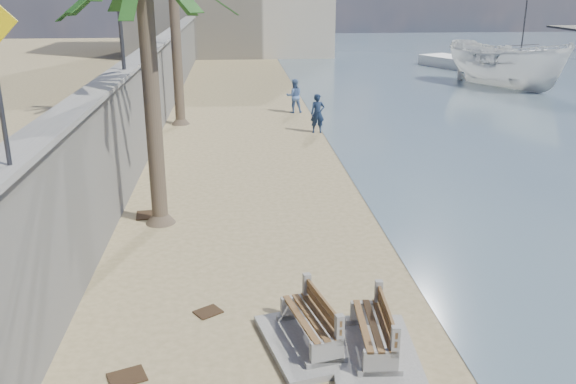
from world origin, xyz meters
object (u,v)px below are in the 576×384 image
person_b (294,94)px  bench_near (373,333)px  person_a (318,111)px  boat_cruiser (507,62)px  yacht_far (472,65)px  sailboat_west (520,56)px  bench_far (310,326)px

person_b → bench_near: bearing=83.6°
person_a → boat_cruiser: size_ratio=0.49×
person_a → yacht_far: bearing=52.1°
boat_cruiser → bench_near: bearing=-144.9°
person_a → boat_cruiser: boat_cruiser is taller
person_b → sailboat_west: 30.25m
person_b → yacht_far: person_b is taller
boat_cruiser → yacht_far: boat_cruiser is taller
bench_near → person_b: bearing=88.1°
bench_far → yacht_far: (16.62, 35.67, -0.04)m
bench_far → sailboat_west: sailboat_west is taller
sailboat_west → person_a: bearing=-129.4°
bench_far → person_b: 20.84m
bench_near → boat_cruiser: boat_cruiser is taller
yacht_far → sailboat_west: size_ratio=0.86×
yacht_far → boat_cruiser: bearing=148.4°
person_a → boat_cruiser: 17.35m
person_b → sailboat_west: sailboat_west is taller
yacht_far → bench_near: bearing=132.2°
bench_near → person_b: size_ratio=1.21×
boat_cruiser → yacht_far: size_ratio=0.43×
person_a → yacht_far: 24.06m
bench_near → person_a: size_ratio=1.17×
bench_far → person_a: size_ratio=1.27×
bench_near → bench_far: size_ratio=0.92×
person_a → bench_far: bearing=-99.5°
boat_cruiser → sailboat_west: 16.43m
person_a → sailboat_west: sailboat_west is taller
person_b → boat_cruiser: 15.41m
bench_near → boat_cruiser: bearing=62.4°
person_b → yacht_far: (14.87, 14.91, -0.57)m
person_b → sailboat_west: size_ratio=0.17×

